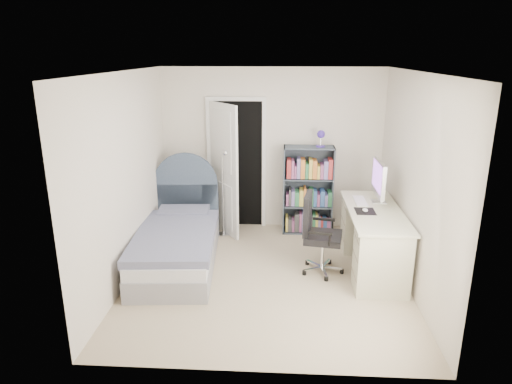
# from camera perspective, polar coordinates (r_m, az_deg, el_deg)

# --- Properties ---
(room_shell) EXTENTS (3.50, 3.70, 2.60)m
(room_shell) POSITION_cam_1_polar(r_m,az_deg,el_deg) (5.38, 1.48, 1.39)
(room_shell) COLOR tan
(room_shell) RESTS_ON ground
(door) EXTENTS (0.92, 0.69, 2.06)m
(door) POSITION_cam_1_polar(r_m,az_deg,el_deg) (6.99, -3.48, 3.25)
(door) COLOR black
(door) RESTS_ON ground
(bed) EXTENTS (1.13, 2.16, 1.29)m
(bed) POSITION_cam_1_polar(r_m,az_deg,el_deg) (6.20, -9.71, -6.09)
(bed) COLOR gray
(bed) RESTS_ON ground
(nightstand) EXTENTS (0.42, 0.42, 0.61)m
(nightstand) POSITION_cam_1_polar(r_m,az_deg,el_deg) (7.32, -9.53, -1.47)
(nightstand) COLOR #D4B482
(nightstand) RESTS_ON ground
(floor_lamp) EXTENTS (0.19, 0.19, 1.34)m
(floor_lamp) POSITION_cam_1_polar(r_m,az_deg,el_deg) (6.90, -4.01, -1.18)
(floor_lamp) COLOR silver
(floor_lamp) RESTS_ON ground
(bookcase) EXTENTS (0.76, 0.33, 1.61)m
(bookcase) POSITION_cam_1_polar(r_m,az_deg,el_deg) (7.05, 6.57, -0.13)
(bookcase) COLOR #3E4855
(bookcase) RESTS_ON ground
(desk) EXTENTS (0.66, 1.66, 1.36)m
(desk) POSITION_cam_1_polar(r_m,az_deg,el_deg) (6.06, 14.39, -5.42)
(desk) COLOR beige
(desk) RESTS_ON ground
(office_chair) EXTENTS (0.55, 0.57, 1.03)m
(office_chair) POSITION_cam_1_polar(r_m,az_deg,el_deg) (5.80, 7.61, -4.70)
(office_chair) COLOR silver
(office_chair) RESTS_ON ground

